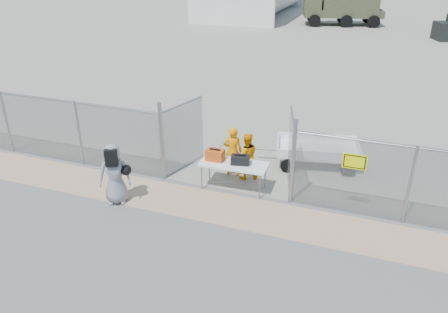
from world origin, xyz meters
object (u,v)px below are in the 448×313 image
at_px(folding_table, 234,176).
at_px(security_worker_left, 233,151).
at_px(visitor, 115,174).
at_px(utility_trailer, 317,153).
at_px(security_worker_right, 246,156).

bearing_deg(folding_table, security_worker_left, 108.95).
distance_m(visitor, utility_trailer, 6.59).
xyz_separation_m(folding_table, utility_trailer, (2.06, 2.53, -0.01)).
bearing_deg(visitor, security_worker_right, 15.45).
bearing_deg(folding_table, security_worker_right, 76.53).
distance_m(security_worker_left, visitor, 3.68).
relative_size(visitor, utility_trailer, 0.51).
height_order(folding_table, security_worker_right, security_worker_right).
xyz_separation_m(visitor, utility_trailer, (4.91, 4.37, -0.47)).
height_order(folding_table, utility_trailer, folding_table).
bearing_deg(security_worker_right, utility_trailer, -165.56).
bearing_deg(visitor, security_worker_left, 21.17).
bearing_deg(security_worker_right, security_worker_left, -37.32).
xyz_separation_m(folding_table, security_worker_right, (0.15, 0.76, 0.33)).
distance_m(folding_table, utility_trailer, 3.26).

